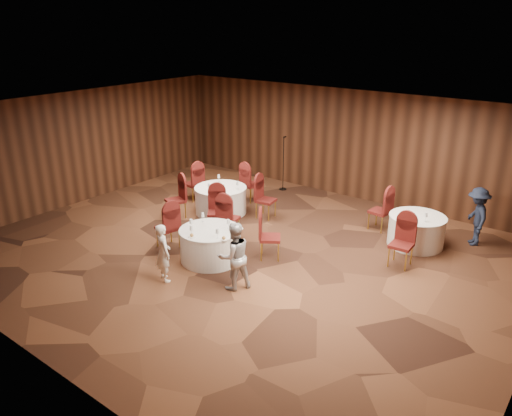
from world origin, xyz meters
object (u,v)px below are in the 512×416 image
Objects in this scene: table_main at (210,244)px; mic_stand at (283,174)px; table_left at (221,200)px; woman_b at (234,256)px; woman_a at (163,253)px; table_right at (416,230)px; man_c at (477,217)px.

mic_stand is at bearing 106.43° from table_main.
woman_b reaches higher than table_left.
woman_a is at bearing -37.41° from woman_b.
table_main and table_right have the same top height.
woman_b is 1.00× the size of man_c.
mic_stand is 1.21× the size of woman_b.
mic_stand reaches higher than table_right.
woman_a is at bearing -126.06° from table_right.
woman_a is 0.88× the size of woman_b.
table_main is at bearing -71.89° from woman_a.
man_c is (4.45, 4.45, 0.33)m from table_main.
table_right is 1.06× the size of woman_a.
table_right is 0.93× the size of woman_b.
table_left is 6.54m from man_c.
table_right is at bearing -101.69° from woman_a.
woman_b is (2.70, -5.66, 0.20)m from mic_stand.
table_main is 1.03× the size of table_right.
man_c is at bearing -5.53° from mic_stand.
woman_b is at bearing -27.30° from table_main.
woman_b is (-2.15, -4.18, 0.33)m from table_right.
woman_a is at bearing -66.14° from table_left.
table_left is 4.19m from woman_b.
woman_b is at bearing -61.11° from man_c.
man_c reaches higher than woman_b.
table_left is at bearing -166.52° from table_right.
table_main is at bearing -73.57° from mic_stand.
table_main is 1.09× the size of woman_a.
table_right is 0.77× the size of mic_stand.
mic_stand is 1.20× the size of man_c.
woman_a is (1.34, -6.29, 0.12)m from mic_stand.
table_left is at bearing -41.77° from woman_a.
table_main is 1.29m from woman_a.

